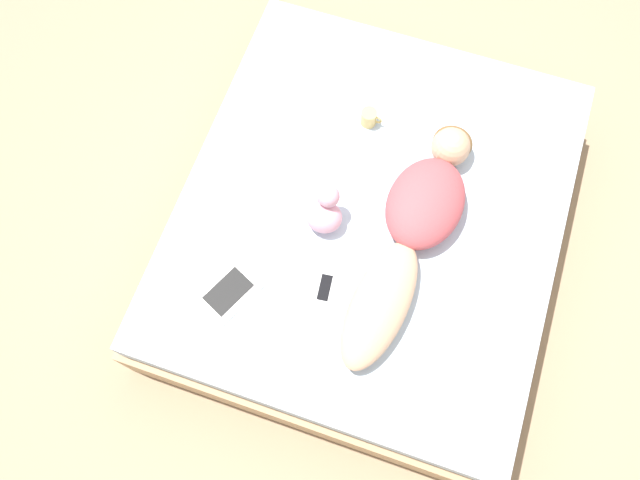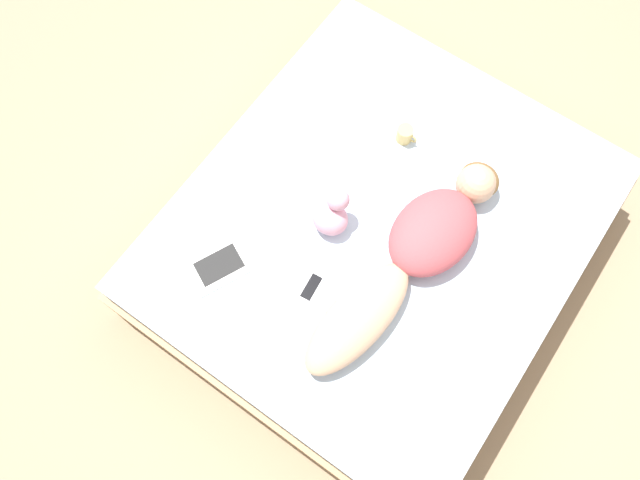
# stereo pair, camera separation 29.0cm
# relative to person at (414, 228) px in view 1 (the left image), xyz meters

# --- Properties ---
(ground_plane) EXTENTS (12.00, 12.00, 0.00)m
(ground_plane) POSITION_rel_person_xyz_m (-0.22, 0.08, -0.58)
(ground_plane) COLOR #9E8466
(bed) EXTENTS (1.87, 2.12, 0.49)m
(bed) POSITION_rel_person_xyz_m (-0.22, 0.08, -0.34)
(bed) COLOR tan
(bed) RESTS_ON ground_plane
(person) EXTENTS (0.43, 1.31, 0.19)m
(person) POSITION_rel_person_xyz_m (0.00, 0.00, 0.00)
(person) COLOR tan
(person) RESTS_ON bed
(open_magazine) EXTENTS (0.49, 0.44, 0.01)m
(open_magazine) POSITION_rel_person_xyz_m (-0.81, -0.50, -0.08)
(open_magazine) COLOR white
(open_magazine) RESTS_ON bed
(coffee_mug) EXTENTS (0.11, 0.08, 0.09)m
(coffee_mug) POSITION_rel_person_xyz_m (-0.38, 0.52, -0.04)
(coffee_mug) COLOR tan
(coffee_mug) RESTS_ON bed
(cell_phone) EXTENTS (0.08, 0.16, 0.01)m
(cell_phone) POSITION_rel_person_xyz_m (-0.31, -0.38, -0.08)
(cell_phone) COLOR silver
(cell_phone) RESTS_ON bed
(plush_toy) EXTENTS (0.17, 0.19, 0.23)m
(plush_toy) POSITION_rel_person_xyz_m (-0.42, -0.06, 0.01)
(plush_toy) COLOR #DB9EB2
(plush_toy) RESTS_ON bed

